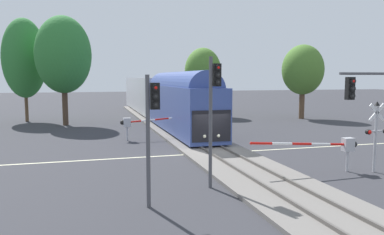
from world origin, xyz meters
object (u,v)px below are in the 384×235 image
pine_left_background (24,58)px  oak_behind_train (63,55)px  commuter_train (159,96)px  crossing_gate_near (336,145)px  crossing_gate_far (136,122)px  maple_right_background (303,70)px  elm_centre_background (203,72)px  crossing_signal_mast (376,129)px  traffic_signal_median (214,101)px  traffic_signal_near_left (152,119)px

pine_left_background → oak_behind_train: size_ratio=1.02×
commuter_train → crossing_gate_near: (4.37, -26.47, -1.35)m
crossing_gate_far → maple_right_background: bearing=26.1°
crossing_gate_far → elm_centre_background: (10.74, 16.69, 4.26)m
commuter_train → crossing_signal_mast: 27.75m
oak_behind_train → elm_centre_background: bearing=17.2°
commuter_train → maple_right_background: 17.46m
crossing_gate_far → pine_left_background: (-10.26, 16.16, 5.64)m
crossing_signal_mast → crossing_gate_far: 17.33m
crossing_signal_mast → pine_left_background: bearing=125.2°
crossing_signal_mast → maple_right_background: (10.57, 24.00, 3.56)m
pine_left_background → elm_centre_background: size_ratio=1.32×
commuter_train → crossing_gate_far: bearing=-108.0°
crossing_gate_near → traffic_signal_median: (-7.07, -0.85, 2.49)m
elm_centre_background → oak_behind_train: oak_behind_train is taller
pine_left_background → crossing_gate_far: bearing=-57.6°
crossing_gate_near → traffic_signal_near_left: size_ratio=1.21×
commuter_train → traffic_signal_near_left: bearing=-101.2°
crossing_signal_mast → traffic_signal_median: bearing=-178.0°
commuter_train → crossing_signal_mast: size_ratio=11.06×
commuter_train → pine_left_background: bearing=169.4°
crossing_gate_far → traffic_signal_median: traffic_signal_median is taller
crossing_gate_near → maple_right_background: bearing=61.8°
crossing_gate_far → pine_left_background: bearing=122.4°
traffic_signal_median → crossing_signal_mast: bearing=2.0°
traffic_signal_near_left → pine_left_background: 33.28m
commuter_train → maple_right_background: bearing=-10.1°
pine_left_background → oak_behind_train: bearing=-46.6°
crossing_signal_mast → elm_centre_background: 30.47m
commuter_train → traffic_signal_near_left: commuter_train is taller
commuter_train → pine_left_background: 15.49m
crossing_signal_mast → crossing_gate_near: bearing=164.9°
crossing_signal_mast → maple_right_background: bearing=66.2°
crossing_gate_near → traffic_signal_near_left: traffic_signal_near_left is taller
commuter_train → elm_centre_background: bearing=27.2°
pine_left_background → elm_centre_background: bearing=1.4°
traffic_signal_median → maple_right_background: 31.30m
commuter_train → traffic_signal_near_left: (-5.78, -29.13, 0.62)m
commuter_train → traffic_signal_median: (-2.70, -27.32, 1.14)m
crossing_gate_near → oak_behind_train: oak_behind_train is taller
traffic_signal_near_left → crossing_gate_near: bearing=14.7°
traffic_signal_median → maple_right_background: maple_right_background is taller
crossing_gate_near → crossing_gate_far: crossing_gate_far is taller
elm_centre_background → crossing_gate_far: bearing=-122.8°
pine_left_background → commuter_train: bearing=-10.6°
crossing_gate_near → crossing_gate_far: 15.70m
crossing_gate_far → maple_right_background: size_ratio=0.70×
traffic_signal_median → elm_centre_background: size_ratio=0.67×
traffic_signal_median → elm_centre_background: bearing=73.5°
commuter_train → crossing_gate_near: size_ratio=6.71×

